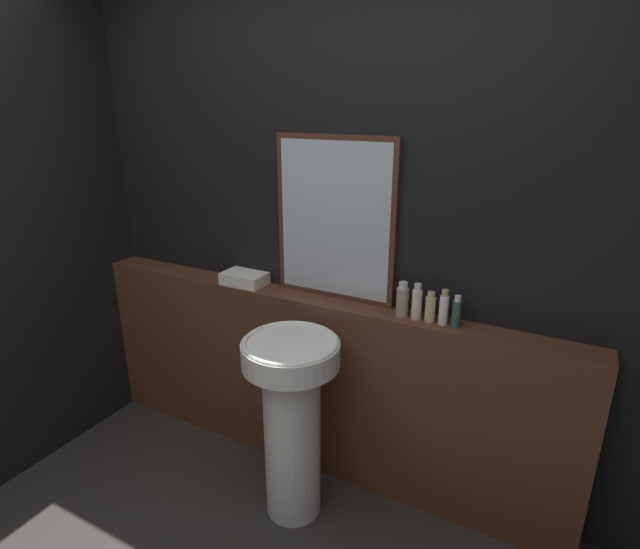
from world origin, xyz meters
TOP-DOWN VIEW (x-y plane):
  - wall_back at (0.00, 1.62)m, footprint 8.00×0.06m
  - vanity_counter at (0.00, 1.51)m, footprint 2.62×0.16m
  - pedestal_sink at (0.09, 1.16)m, footprint 0.43×0.43m
  - mirror at (0.09, 1.57)m, footprint 0.61×0.03m
  - towel_stack at (-0.40, 1.51)m, footprint 0.23×0.15m
  - shampoo_bottle at (0.46, 1.51)m, footprint 0.05×0.05m
  - conditioner_bottle at (0.53, 1.51)m, footprint 0.04×0.04m
  - lotion_bottle at (0.59, 1.51)m, footprint 0.04×0.04m
  - body_wash_bottle at (0.65, 1.51)m, footprint 0.04×0.04m
  - hand_soap_bottle at (0.70, 1.51)m, footprint 0.04×0.04m

SIDE VIEW (x-z plane):
  - vanity_counter at x=0.00m, z-range 0.00..0.96m
  - pedestal_sink at x=0.09m, z-range 0.08..0.99m
  - towel_stack at x=-0.40m, z-range 0.96..1.02m
  - lotion_bottle at x=0.59m, z-range 0.95..1.09m
  - hand_soap_bottle at x=0.70m, z-range 0.95..1.09m
  - body_wash_bottle at x=0.65m, z-range 0.95..1.11m
  - shampoo_bottle at x=0.46m, z-range 0.95..1.11m
  - conditioner_bottle at x=0.53m, z-range 0.95..1.12m
  - wall_back at x=0.00m, z-range 0.00..2.50m
  - mirror at x=0.09m, z-range 0.96..1.73m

